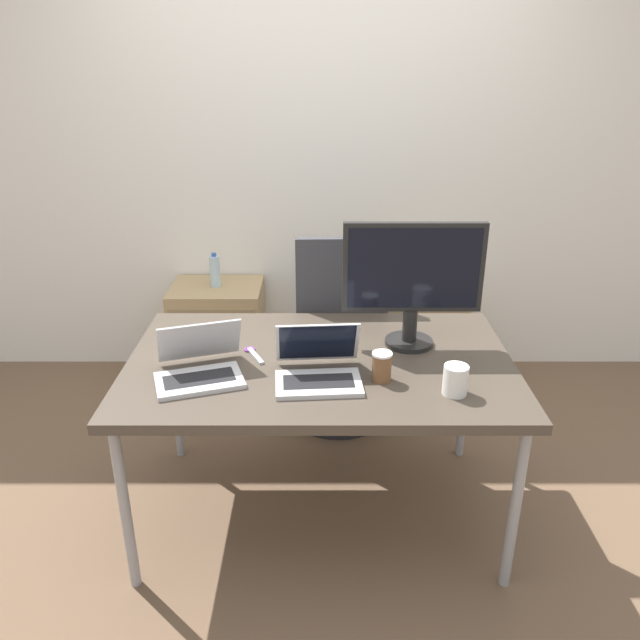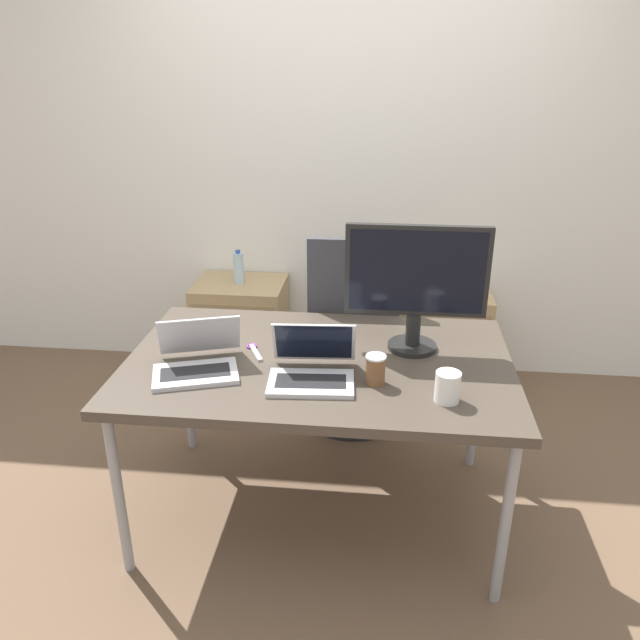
{
  "view_description": "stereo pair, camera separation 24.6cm",
  "coord_description": "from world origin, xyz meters",
  "px_view_note": "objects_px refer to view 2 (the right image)",
  "views": [
    {
      "loc": [
        -0.0,
        -2.22,
        1.87
      ],
      "look_at": [
        0.0,
        0.05,
        0.9
      ],
      "focal_mm": 35.0,
      "sensor_mm": 36.0,
      "label": 1
    },
    {
      "loc": [
        0.24,
        -2.2,
        1.87
      ],
      "look_at": [
        0.0,
        0.05,
        0.9
      ],
      "focal_mm": 35.0,
      "sensor_mm": 36.0,
      "label": 2
    }
  ],
  "objects_px": {
    "coffee_cup_white": "(448,387)",
    "cabinet_left": "(242,329)",
    "laptop_left": "(197,360)",
    "laptop_right": "(312,369)",
    "cabinet_right": "(440,338)",
    "water_bottle": "(239,268)",
    "office_chair": "(353,353)",
    "mouse": "(327,351)",
    "coffee_cup_brown": "(375,369)",
    "monitor": "(416,283)"
  },
  "relations": [
    {
      "from": "coffee_cup_white",
      "to": "cabinet_left",
      "type": "bearing_deg",
      "value": 126.11
    },
    {
      "from": "office_chair",
      "to": "coffee_cup_brown",
      "type": "height_order",
      "value": "office_chair"
    },
    {
      "from": "laptop_right",
      "to": "coffee_cup_white",
      "type": "distance_m",
      "value": 0.5
    },
    {
      "from": "laptop_left",
      "to": "coffee_cup_white",
      "type": "xyz_separation_m",
      "value": [
        0.93,
        -0.13,
        0.01
      ]
    },
    {
      "from": "cabinet_right",
      "to": "laptop_right",
      "type": "xyz_separation_m",
      "value": [
        -0.6,
        -1.39,
        0.49
      ]
    },
    {
      "from": "cabinet_right",
      "to": "laptop_left",
      "type": "xyz_separation_m",
      "value": [
        -1.05,
        -1.37,
        0.49
      ]
    },
    {
      "from": "office_chair",
      "to": "laptop_right",
      "type": "distance_m",
      "value": 1.0
    },
    {
      "from": "water_bottle",
      "to": "office_chair",
      "type": "bearing_deg",
      "value": -33.93
    },
    {
      "from": "cabinet_left",
      "to": "water_bottle",
      "type": "relative_size",
      "value": 3.01
    },
    {
      "from": "laptop_left",
      "to": "laptop_right",
      "type": "relative_size",
      "value": 1.16
    },
    {
      "from": "cabinet_left",
      "to": "laptop_left",
      "type": "relative_size",
      "value": 1.6
    },
    {
      "from": "cabinet_left",
      "to": "coffee_cup_white",
      "type": "height_order",
      "value": "coffee_cup_white"
    },
    {
      "from": "cabinet_right",
      "to": "mouse",
      "type": "distance_m",
      "value": 1.39
    },
    {
      "from": "water_bottle",
      "to": "coffee_cup_white",
      "type": "xyz_separation_m",
      "value": [
        1.09,
        -1.5,
        0.1
      ]
    },
    {
      "from": "cabinet_left",
      "to": "monitor",
      "type": "relative_size",
      "value": 1.08
    },
    {
      "from": "cabinet_right",
      "to": "laptop_left",
      "type": "relative_size",
      "value": 1.6
    },
    {
      "from": "coffee_cup_white",
      "to": "coffee_cup_brown",
      "type": "distance_m",
      "value": 0.27
    },
    {
      "from": "office_chair",
      "to": "mouse",
      "type": "relative_size",
      "value": 19.05
    },
    {
      "from": "water_bottle",
      "to": "laptop_left",
      "type": "bearing_deg",
      "value": -83.34
    },
    {
      "from": "office_chair",
      "to": "laptop_right",
      "type": "xyz_separation_m",
      "value": [
        -0.11,
        -0.92,
        0.38
      ]
    },
    {
      "from": "laptop_right",
      "to": "office_chair",
      "type": "bearing_deg",
      "value": 83.36
    },
    {
      "from": "office_chair",
      "to": "water_bottle",
      "type": "distance_m",
      "value": 0.91
    },
    {
      "from": "laptop_right",
      "to": "coffee_cup_white",
      "type": "relative_size",
      "value": 2.98
    },
    {
      "from": "mouse",
      "to": "coffee_cup_brown",
      "type": "xyz_separation_m",
      "value": [
        0.2,
        -0.21,
        0.04
      ]
    },
    {
      "from": "water_bottle",
      "to": "coffee_cup_brown",
      "type": "distance_m",
      "value": 1.64
    },
    {
      "from": "mouse",
      "to": "coffee_cup_white",
      "type": "distance_m",
      "value": 0.55
    },
    {
      "from": "cabinet_left",
      "to": "laptop_right",
      "type": "distance_m",
      "value": 1.6
    },
    {
      "from": "laptop_left",
      "to": "monitor",
      "type": "relative_size",
      "value": 0.67
    },
    {
      "from": "office_chair",
      "to": "monitor",
      "type": "distance_m",
      "value": 0.91
    },
    {
      "from": "mouse",
      "to": "monitor",
      "type": "bearing_deg",
      "value": 16.21
    },
    {
      "from": "laptop_left",
      "to": "mouse",
      "type": "xyz_separation_m",
      "value": [
        0.48,
        0.19,
        -0.03
      ]
    },
    {
      "from": "cabinet_right",
      "to": "coffee_cup_white",
      "type": "height_order",
      "value": "coffee_cup_white"
    },
    {
      "from": "cabinet_left",
      "to": "laptop_right",
      "type": "height_order",
      "value": "laptop_right"
    },
    {
      "from": "office_chair",
      "to": "coffee_cup_white",
      "type": "xyz_separation_m",
      "value": [
        0.38,
        -1.02,
        0.39
      ]
    },
    {
      "from": "laptop_right",
      "to": "mouse",
      "type": "relative_size",
      "value": 5.75
    },
    {
      "from": "laptop_right",
      "to": "monitor",
      "type": "height_order",
      "value": "monitor"
    },
    {
      "from": "water_bottle",
      "to": "coffee_cup_brown",
      "type": "height_order",
      "value": "coffee_cup_brown"
    },
    {
      "from": "laptop_left",
      "to": "mouse",
      "type": "distance_m",
      "value": 0.52
    },
    {
      "from": "office_chair",
      "to": "cabinet_right",
      "type": "xyz_separation_m",
      "value": [
        0.5,
        0.48,
        -0.11
      ]
    },
    {
      "from": "mouse",
      "to": "coffee_cup_brown",
      "type": "height_order",
      "value": "coffee_cup_brown"
    },
    {
      "from": "cabinet_right",
      "to": "monitor",
      "type": "bearing_deg",
      "value": -101.66
    },
    {
      "from": "cabinet_left",
      "to": "mouse",
      "type": "bearing_deg",
      "value": -61.55
    },
    {
      "from": "laptop_right",
      "to": "mouse",
      "type": "bearing_deg",
      "value": 80.11
    },
    {
      "from": "cabinet_right",
      "to": "laptop_left",
      "type": "distance_m",
      "value": 1.79
    },
    {
      "from": "water_bottle",
      "to": "coffee_cup_white",
      "type": "distance_m",
      "value": 1.86
    },
    {
      "from": "monitor",
      "to": "coffee_cup_brown",
      "type": "xyz_separation_m",
      "value": [
        -0.14,
        -0.31,
        -0.23
      ]
    },
    {
      "from": "coffee_cup_brown",
      "to": "coffee_cup_white",
      "type": "bearing_deg",
      "value": -21.48
    },
    {
      "from": "office_chair",
      "to": "monitor",
      "type": "relative_size",
      "value": 1.93
    },
    {
      "from": "cabinet_right",
      "to": "cabinet_left",
      "type": "bearing_deg",
      "value": 180.0
    },
    {
      "from": "cabinet_left",
      "to": "monitor",
      "type": "distance_m",
      "value": 1.64
    }
  ]
}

